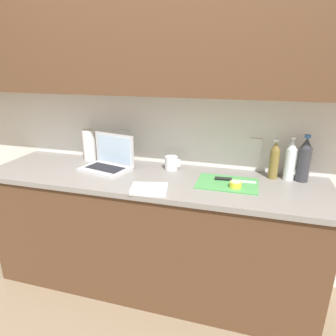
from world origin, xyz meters
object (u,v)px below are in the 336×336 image
at_px(bottle_green_soda, 274,160).
at_px(bottle_oil_tall, 290,160).
at_px(laptop, 109,161).
at_px(measuring_cup, 171,163).
at_px(cutting_board, 227,183).
at_px(lemon_half_cut, 235,184).
at_px(paper_towel_roll, 89,145).
at_px(knife, 228,179).
at_px(bottle_water_clear, 304,160).

distance_m(bottle_green_soda, bottle_oil_tall, 0.10).
bearing_deg(laptop, measuring_cup, 28.11).
xyz_separation_m(cutting_board, lemon_half_cut, (0.06, -0.06, 0.02)).
bearing_deg(paper_towel_roll, measuring_cup, -3.55).
bearing_deg(knife, lemon_half_cut, -66.17).
height_order(knife, paper_towel_roll, paper_towel_roll).
bearing_deg(bottle_oil_tall, laptop, -173.84).
relative_size(knife, bottle_green_soda, 0.98).
xyz_separation_m(bottle_green_soda, measuring_cup, (-0.71, -0.02, -0.08)).
relative_size(cutting_board, bottle_green_soda, 1.42).
height_order(knife, measuring_cup, measuring_cup).
height_order(lemon_half_cut, bottle_water_clear, bottle_water_clear).
height_order(knife, bottle_water_clear, bottle_water_clear).
bearing_deg(laptop, paper_towel_roll, 161.64).
bearing_deg(bottle_oil_tall, lemon_half_cut, -142.20).
bearing_deg(cutting_board, laptop, 176.15).
distance_m(bottle_water_clear, measuring_cup, 0.89).
xyz_separation_m(knife, lemon_half_cut, (0.05, -0.10, 0.01)).
height_order(bottle_water_clear, measuring_cup, bottle_water_clear).
xyz_separation_m(knife, paper_towel_roll, (-1.12, 0.17, 0.11)).
xyz_separation_m(cutting_board, bottle_green_soda, (0.28, 0.19, 0.12)).
relative_size(lemon_half_cut, measuring_cup, 0.63).
xyz_separation_m(laptop, cutting_board, (0.87, -0.06, -0.06)).
relative_size(bottle_green_soda, paper_towel_roll, 1.11).
bearing_deg(bottle_oil_tall, knife, -158.23).
xyz_separation_m(bottle_oil_tall, measuring_cup, (-0.81, -0.02, -0.09)).
distance_m(bottle_oil_tall, paper_towel_roll, 1.50).
bearing_deg(measuring_cup, cutting_board, -21.97).
bearing_deg(bottle_water_clear, cutting_board, -157.40).
relative_size(bottle_green_soda, bottle_oil_tall, 0.92).
distance_m(bottle_green_soda, bottle_water_clear, 0.18).
height_order(cutting_board, paper_towel_roll, paper_towel_roll).
distance_m(cutting_board, lemon_half_cut, 0.09).
relative_size(cutting_board, measuring_cup, 3.40).
bearing_deg(bottle_oil_tall, bottle_green_soda, 180.00).
distance_m(lemon_half_cut, bottle_oil_tall, 0.43).
height_order(cutting_board, bottle_green_soda, bottle_green_soda).
height_order(lemon_half_cut, bottle_oil_tall, bottle_oil_tall).
relative_size(bottle_green_soda, measuring_cup, 2.39).
distance_m(knife, bottle_oil_tall, 0.43).
relative_size(cutting_board, knife, 1.46).
relative_size(knife, bottle_water_clear, 0.86).
xyz_separation_m(knife, measuring_cup, (-0.42, 0.13, 0.03)).
bearing_deg(bottle_oil_tall, cutting_board, -153.17).
relative_size(bottle_water_clear, paper_towel_roll, 1.26).
height_order(laptop, bottle_oil_tall, bottle_oil_tall).
xyz_separation_m(cutting_board, measuring_cup, (-0.42, 0.17, 0.05)).
bearing_deg(bottle_green_soda, paper_towel_roll, 179.18).
xyz_separation_m(knife, bottle_water_clear, (0.46, 0.15, 0.13)).
bearing_deg(bottle_green_soda, bottle_water_clear, -0.00).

